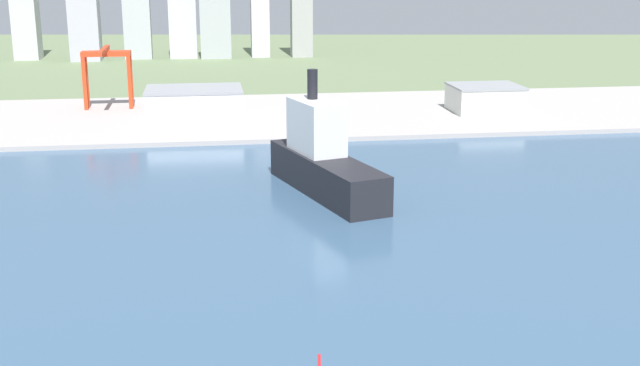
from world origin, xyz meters
TOP-DOWN VIEW (x-y plane):
  - ground_plane at (0.00, 300.00)m, footprint 2400.00×2400.00m
  - water_bay at (0.00, 240.00)m, footprint 840.00×360.00m
  - industrial_pier at (0.00, 490.00)m, footprint 840.00×140.00m
  - cargo_ship at (8.10, 331.04)m, footprint 37.84×76.63m
  - port_crane_red at (-93.39, 519.67)m, footprint 28.33×41.53m
  - warehouse_main at (-42.66, 476.65)m, footprint 52.66×37.71m
  - warehouse_annex at (125.16, 479.78)m, footprint 39.68×33.59m
  - distant_skyline at (-73.44, 800.40)m, footprint 271.49×42.96m

SIDE VIEW (x-z plane):
  - ground_plane at x=0.00m, z-range 0.00..0.00m
  - water_bay at x=0.00m, z-range 0.00..0.15m
  - industrial_pier at x=0.00m, z-range 0.00..2.50m
  - warehouse_annex at x=125.16m, z-range 2.52..17.99m
  - warehouse_main at x=-42.66m, z-range 2.52..20.27m
  - cargo_ship at x=8.10m, z-range -10.50..36.33m
  - port_crane_red at x=-93.39m, z-range 11.08..47.70m
  - distant_skyline at x=-73.44m, z-range -9.38..91.85m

